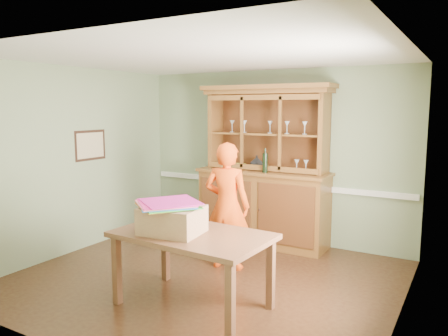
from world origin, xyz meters
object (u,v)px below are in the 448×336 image
Objects in this scene: dining_table at (192,242)px; cardboard_box at (172,220)px; china_hutch at (264,189)px; person at (227,206)px.

dining_table is 0.32m from cardboard_box.
china_hutch is 1.46× the size of person.
cardboard_box is (0.12, -2.54, 0.09)m from china_hutch.
dining_table is 2.75× the size of cardboard_box.
dining_table is 1.22m from person.
dining_table is at bearing -83.11° from china_hutch.
china_hutch is 4.05× the size of cardboard_box.
cardboard_box is (-0.18, -0.11, 0.24)m from dining_table.
china_hutch reaches higher than dining_table.
china_hutch is at bearing 92.65° from cardboard_box.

